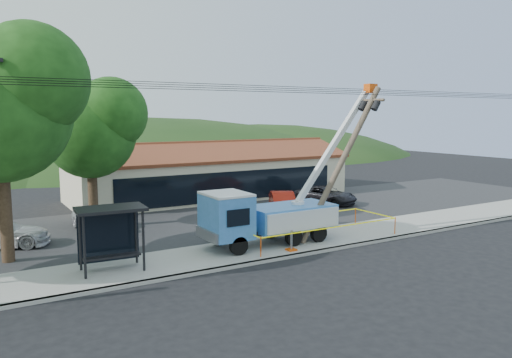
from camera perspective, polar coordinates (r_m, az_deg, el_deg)
The scene contains 15 objects.
ground at distance 22.70m, azimuth 7.91°, elevation -10.05°, with size 120.00×120.00×0.00m, color black.
curb at distance 24.28m, azimuth 4.77°, elevation -8.66°, with size 60.00×0.25×0.15m, color #9C9A92.
sidewalk at distance 25.78m, azimuth 2.28°, elevation -7.68°, with size 60.00×4.00×0.15m, color #9C9A92.
parking_lot at distance 32.59m, azimuth -5.48°, elevation -4.56°, with size 60.00×12.00×0.10m, color #28282B.
strip_mall at distance 41.11m, azimuth -5.27°, elevation 0.51°, with size 22.50×8.53×4.67m.
tree_lot at distance 30.55m, azimuth -18.45°, elevation 5.95°, with size 6.30×5.60×8.94m.
hill_center at distance 75.91m, azimuth -12.68°, elevation 2.07°, with size 89.60×64.00×32.00m, color #1C3915.
hill_east at distance 84.32m, azimuth 0.33°, elevation 2.76°, with size 72.80×52.00×26.00m, color #1C3915.
utility_truck at distance 25.59m, azimuth 1.21°, elevation -4.10°, with size 10.50×3.84×8.33m.
leaning_pole at distance 27.21m, azimuth 10.15°, elevation 2.72°, with size 5.35×1.81×8.25m.
bus_shelter at distance 22.21m, azimuth -16.33°, elevation -4.90°, with size 2.95×1.94×2.73m.
caution_tape at distance 27.22m, azimuth 6.71°, elevation -5.25°, with size 8.86×3.28×0.95m.
car_silver at distance 30.71m, azimuth -18.01°, elevation -5.73°, with size 1.71×4.25×1.45m, color #A7A8AE.
car_red at distance 34.25m, azimuth 3.08°, elevation -4.04°, with size 1.52×4.34×1.43m, color #A81D10.
car_dark at distance 38.01m, azimuth 7.96°, elevation -2.96°, with size 2.20×4.77×1.32m, color black.
Camera 1 is at (-13.68, -16.81, 6.77)m, focal length 35.00 mm.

